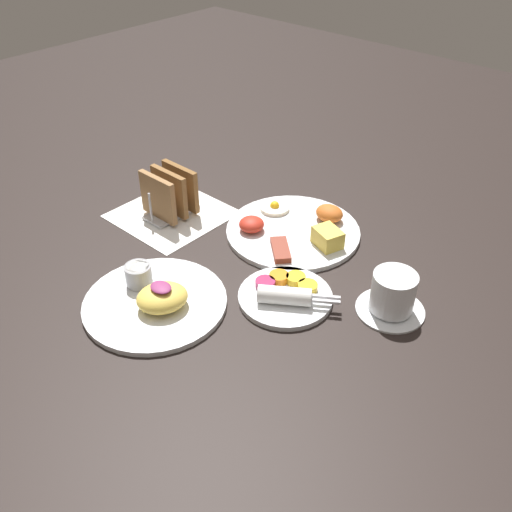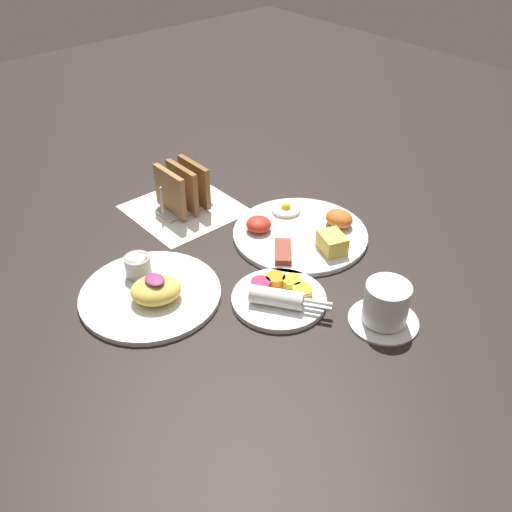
# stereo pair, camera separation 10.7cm
# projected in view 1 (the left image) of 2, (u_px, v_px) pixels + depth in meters

# --- Properties ---
(ground_plane) EXTENTS (3.00, 3.00, 0.00)m
(ground_plane) POSITION_uv_depth(u_px,v_px,m) (212.00, 269.00, 1.09)
(ground_plane) COLOR black
(napkin_flat) EXTENTS (0.22, 0.22, 0.00)m
(napkin_flat) POSITION_uv_depth(u_px,v_px,m) (172.00, 214.00, 1.25)
(napkin_flat) COLOR white
(napkin_flat) RESTS_ON ground_plane
(plate_breakfast) EXTENTS (0.28, 0.28, 0.05)m
(plate_breakfast) POSITION_uv_depth(u_px,v_px,m) (295.00, 229.00, 1.18)
(plate_breakfast) COLOR white
(plate_breakfast) RESTS_ON ground_plane
(plate_condiments) EXTENTS (0.18, 0.17, 0.04)m
(plate_condiments) POSITION_uv_depth(u_px,v_px,m) (286.00, 294.00, 1.01)
(plate_condiments) COLOR white
(plate_condiments) RESTS_ON ground_plane
(plate_foreground) EXTENTS (0.25, 0.25, 0.06)m
(plate_foreground) POSITION_uv_depth(u_px,v_px,m) (155.00, 298.00, 1.00)
(plate_foreground) COLOR white
(plate_foreground) RESTS_ON ground_plane
(toast_rack) EXTENTS (0.10, 0.12, 0.10)m
(toast_rack) POSITION_uv_depth(u_px,v_px,m) (170.00, 194.00, 1.22)
(toast_rack) COLOR #B7B7BC
(toast_rack) RESTS_ON ground_plane
(coffee_cup) EXTENTS (0.12, 0.12, 0.08)m
(coffee_cup) POSITION_uv_depth(u_px,v_px,m) (393.00, 295.00, 0.97)
(coffee_cup) COLOR white
(coffee_cup) RESTS_ON ground_plane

